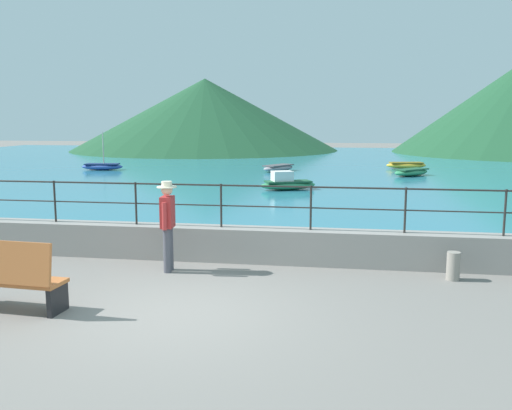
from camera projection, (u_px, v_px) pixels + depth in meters
The scene contains 13 objects.
ground_plane at pixel (175, 312), 8.47m from camera, with size 120.00×120.00×0.00m, color slate.
promenade_wall at pixel (222, 244), 11.54m from camera, with size 20.00×0.56×0.70m, color gray.
railing at pixel (221, 197), 11.39m from camera, with size 18.44×0.04×0.90m.
lake_water at pixel (304, 167), 33.67m from camera, with size 64.00×44.32×0.06m, color teal.
hill_secondary at pixel (205, 115), 50.74m from camera, with size 24.38×24.38×6.49m, color #1E4C2D.
bench_main at pixel (6, 276), 8.42m from camera, with size 1.74×0.67×1.13m.
person_walking at pixel (168, 221), 10.60m from camera, with size 0.38×0.57×1.75m.
bollard at pixel (453, 266), 10.12m from camera, with size 0.24×0.24×0.52m, color gray.
boat_1 at pixel (406, 165), 32.04m from camera, with size 2.43×1.32×0.36m.
boat_2 at pixel (278, 168), 30.29m from camera, with size 1.95×2.44×0.36m.
boat_4 at pixel (287, 183), 22.49m from camera, with size 2.47×1.74×0.76m.
boat_5 at pixel (411, 172), 27.91m from camera, with size 2.26×2.27×0.36m.
boat_6 at pixel (102, 166), 31.10m from camera, with size 2.40×1.19×2.10m.
Camera 1 is at (2.51, -7.81, 2.92)m, focal length 38.99 mm.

